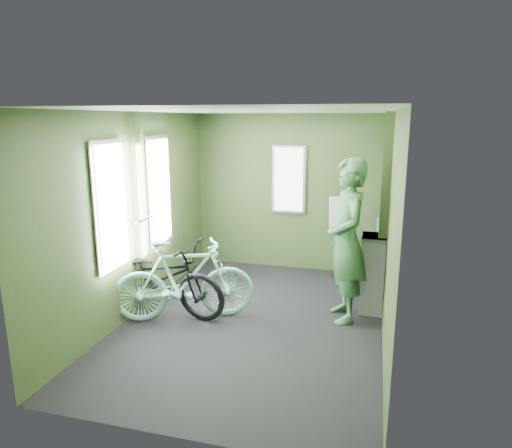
{
  "coord_description": "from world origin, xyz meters",
  "views": [
    {
      "loc": [
        1.25,
        -4.59,
        2.22
      ],
      "look_at": [
        0.0,
        0.1,
        1.1
      ],
      "focal_mm": 32.0,
      "sensor_mm": 36.0,
      "label": 1
    }
  ],
  "objects": [
    {
      "name": "bicycle_mint",
      "position": [
        -0.76,
        -0.17,
        0.0
      ],
      "size": [
        1.64,
        1.11,
        0.97
      ],
      "primitive_type": "imported",
      "rotation": [
        0.0,
        -0.07,
        1.99
      ],
      "color": "#A1E8D4",
      "rests_on": "ground"
    },
    {
      "name": "bicycle_black",
      "position": [
        -1.12,
        -0.06,
        0.0
      ],
      "size": [
        1.79,
        0.93,
        0.95
      ],
      "primitive_type": "imported",
      "rotation": [
        0.0,
        -0.1,
        1.42
      ],
      "color": "black",
      "rests_on": "ground"
    },
    {
      "name": "waste_box",
      "position": [
        1.26,
        0.65,
        0.46
      ],
      "size": [
        0.27,
        0.38,
        0.91
      ],
      "primitive_type": "cube",
      "color": "slate",
      "rests_on": "ground"
    },
    {
      "name": "passenger",
      "position": [
        0.97,
        0.35,
        0.91
      ],
      "size": [
        0.62,
        0.77,
        1.82
      ],
      "rotation": [
        0.0,
        0.0,
        -1.26
      ],
      "color": "#34603B",
      "rests_on": "ground"
    },
    {
      "name": "bench_seat",
      "position": [
        1.14,
        1.45,
        0.26
      ],
      "size": [
        0.49,
        0.85,
        0.88
      ],
      "rotation": [
        0.0,
        0.0,
        0.03
      ],
      "color": "navy",
      "rests_on": "ground"
    },
    {
      "name": "room",
      "position": [
        -0.04,
        0.04,
        1.44
      ],
      "size": [
        4.0,
        4.02,
        2.31
      ],
      "color": "black",
      "rests_on": "ground"
    }
  ]
}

